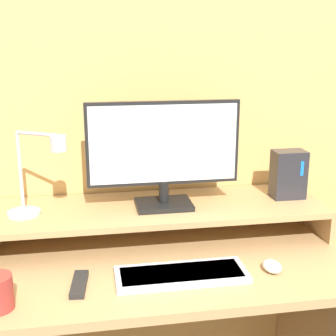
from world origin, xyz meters
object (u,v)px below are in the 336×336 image
Objects in this scene: monitor at (164,150)px; remote_control at (79,284)px; mouse at (272,266)px; router_dock at (288,174)px; keyboard at (181,274)px; desk_lamp at (37,177)px.

remote_control is at bearing -134.41° from monitor.
mouse is at bearing -0.52° from remote_control.
router_dock is 2.31× the size of mouse.
router_dock is 0.89m from remote_control.
router_dock is at bearing 2.73° from monitor.
keyboard is at bearing -145.44° from router_dock.
keyboard is 2.68× the size of remote_control.
keyboard is at bearing 0.75° from remote_control.
monitor is 6.84× the size of mouse.
desk_lamp reaches higher than remote_control.
desk_lamp is at bearing 114.69° from remote_control.
router_dock is 1.21× the size of remote_control.
desk_lamp reaches higher than router_dock.
router_dock is at bearing 3.39° from desk_lamp.
mouse is at bearing -119.09° from router_dock.
router_dock is 0.45× the size of keyboard.
desk_lamp is 1.61× the size of router_dock.
router_dock is (0.92, 0.05, -0.05)m from desk_lamp.
mouse is (0.29, -0.01, 0.01)m from keyboard.
desk_lamp is 3.74× the size of mouse.
mouse reaches higher than remote_control.
monitor reaches higher than keyboard.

